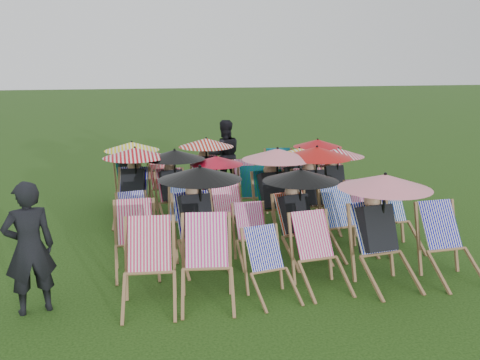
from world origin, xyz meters
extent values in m
plane|color=#15320B|center=(0.00, 0.00, 0.00)|extent=(100.00, 100.00, 0.00)
cube|color=#DF2C60|center=(-1.85, -1.96, 0.70)|extent=(0.56, 0.44, 0.62)
cube|color=#E72E93|center=(-1.14, -1.99, 0.70)|extent=(0.58, 0.46, 0.63)
cube|color=#070797|center=(-0.43, -2.10, 0.57)|extent=(0.48, 0.39, 0.51)
cube|color=#E82E84|center=(0.29, -1.93, 0.64)|extent=(0.52, 0.40, 0.58)
cube|color=#0819B0|center=(1.13, -2.01, 0.71)|extent=(0.57, 0.45, 0.64)
cube|color=black|center=(1.13, -2.06, 0.71)|extent=(0.49, 0.51, 0.67)
sphere|color=tan|center=(1.12, -1.95, 1.06)|extent=(0.23, 0.23, 0.23)
cylinder|color=black|center=(1.21, -2.10, 1.00)|extent=(0.03, 0.03, 0.78)
cone|color=pink|center=(1.21, -2.10, 1.36)|extent=(1.22, 1.22, 0.19)
cube|color=#0C08AD|center=(2.11, -2.04, 0.69)|extent=(0.53, 0.40, 0.62)
cube|color=#CD295E|center=(-1.98, -0.84, 0.66)|extent=(0.50, 0.37, 0.59)
cube|color=#10079E|center=(-1.12, -0.82, 0.70)|extent=(0.57, 0.45, 0.62)
cube|color=black|center=(-1.12, -0.87, 0.69)|extent=(0.49, 0.51, 0.65)
sphere|color=tan|center=(-1.13, -0.76, 1.04)|extent=(0.23, 0.23, 0.23)
cylinder|color=black|center=(-1.05, -0.90, 0.98)|extent=(0.03, 0.03, 0.76)
cone|color=black|center=(-1.05, -0.90, 1.33)|extent=(1.20, 1.20, 0.19)
cube|color=#F130A2|center=(-0.30, -0.88, 0.57)|extent=(0.43, 0.32, 0.51)
cube|color=red|center=(0.36, -0.93, 0.65)|extent=(0.55, 0.45, 0.59)
cube|color=black|center=(0.37, -0.98, 0.65)|extent=(0.49, 0.50, 0.61)
sphere|color=tan|center=(0.35, -0.88, 0.98)|extent=(0.22, 0.22, 0.22)
cylinder|color=black|center=(0.44, -1.01, 0.92)|extent=(0.03, 0.03, 0.72)
cone|color=black|center=(0.44, -1.01, 1.25)|extent=(1.13, 1.13, 0.17)
cube|color=#0827AC|center=(1.16, -0.78, 0.67)|extent=(0.56, 0.45, 0.60)
cube|color=navy|center=(2.00, -0.76, 0.69)|extent=(0.53, 0.40, 0.62)
cube|color=#0F079A|center=(-1.98, 0.21, 0.56)|extent=(0.47, 0.38, 0.51)
cube|color=#0827AA|center=(-1.15, 0.22, 0.58)|extent=(0.49, 0.40, 0.52)
cube|color=#FF3385|center=(-0.42, 0.27, 0.63)|extent=(0.49, 0.37, 0.56)
cube|color=#096020|center=(0.40, 0.38, 0.70)|extent=(0.57, 0.45, 0.63)
cube|color=black|center=(0.40, 0.33, 0.70)|extent=(0.49, 0.50, 0.66)
sphere|color=tan|center=(0.39, 0.44, 1.05)|extent=(0.23, 0.23, 0.23)
cylinder|color=black|center=(0.47, 0.29, 0.99)|extent=(0.03, 0.03, 0.77)
cone|color=pink|center=(0.47, 0.29, 1.35)|extent=(1.21, 1.21, 0.19)
cube|color=#E02C62|center=(1.12, 0.39, 0.70)|extent=(0.53, 0.39, 0.63)
cube|color=black|center=(1.12, 0.33, 0.70)|extent=(0.44, 0.46, 0.66)
sphere|color=tan|center=(1.12, 0.44, 1.05)|extent=(0.23, 0.23, 0.23)
cylinder|color=black|center=(1.18, 0.29, 1.00)|extent=(0.03, 0.03, 0.77)
cone|color=#B70E0A|center=(1.18, 0.29, 1.35)|extent=(1.22, 1.22, 0.19)
cube|color=#E92E9A|center=(1.96, 0.18, 0.57)|extent=(0.45, 0.35, 0.51)
cube|color=#0C0792|center=(-1.91, 1.51, 0.67)|extent=(0.56, 0.45, 0.60)
cube|color=black|center=(-1.92, 1.46, 0.67)|extent=(0.49, 0.50, 0.63)
sphere|color=tan|center=(-1.90, 1.56, 0.99)|extent=(0.22, 0.22, 0.22)
cylinder|color=black|center=(-1.87, 1.40, 0.94)|extent=(0.03, 0.03, 0.73)
cone|color=#B60911|center=(-1.87, 1.40, 1.28)|extent=(1.15, 1.15, 0.18)
cube|color=#E72E5F|center=(-1.24, 1.40, 0.64)|extent=(0.53, 0.42, 0.57)
cube|color=black|center=(-1.23, 1.35, 0.64)|extent=(0.46, 0.47, 0.60)
sphere|color=tan|center=(-1.25, 1.45, 0.96)|extent=(0.21, 0.21, 0.21)
cylinder|color=black|center=(-1.16, 1.32, 0.91)|extent=(0.03, 0.03, 0.70)
cone|color=black|center=(-1.16, 1.32, 1.23)|extent=(1.11, 1.11, 0.17)
cube|color=red|center=(-0.46, 1.35, 0.57)|extent=(0.45, 0.35, 0.51)
cube|color=black|center=(-0.46, 1.31, 0.57)|extent=(0.39, 0.40, 0.54)
sphere|color=tan|center=(-0.46, 1.40, 0.85)|extent=(0.19, 0.19, 0.19)
cylinder|color=black|center=(-0.40, 1.28, 0.81)|extent=(0.03, 0.03, 0.63)
cone|color=#B30A20|center=(-0.40, 1.28, 1.10)|extent=(0.99, 0.99, 0.15)
cube|color=#0B7533|center=(0.33, 1.37, 0.63)|extent=(0.50, 0.38, 0.57)
cube|color=#D42A89|center=(1.20, 1.50, 0.60)|extent=(0.49, 0.38, 0.54)
cube|color=black|center=(1.21, 1.46, 0.60)|extent=(0.42, 0.43, 0.57)
sphere|color=tan|center=(1.20, 1.55, 0.90)|extent=(0.20, 0.20, 0.20)
cylinder|color=black|center=(1.27, 1.43, 0.85)|extent=(0.03, 0.03, 0.66)
cone|color=#F6B60C|center=(1.27, 1.43, 1.16)|extent=(1.04, 1.04, 0.16)
cube|color=#D62A58|center=(2.01, 1.48, 0.59)|extent=(0.45, 0.33, 0.53)
cube|color=black|center=(2.02, 1.44, 0.59)|extent=(0.38, 0.39, 0.55)
sphere|color=tan|center=(2.01, 1.53, 0.88)|extent=(0.19, 0.19, 0.19)
cylinder|color=black|center=(2.07, 1.40, 0.83)|extent=(0.03, 0.03, 0.65)
cone|color=red|center=(2.07, 1.40, 1.13)|extent=(1.02, 1.02, 0.16)
cube|color=#0A6A3F|center=(-1.97, 2.62, 0.64)|extent=(0.53, 0.43, 0.57)
cube|color=black|center=(-1.96, 2.57, 0.63)|extent=(0.47, 0.48, 0.60)
sphere|color=tan|center=(-1.98, 2.67, 0.95)|extent=(0.21, 0.21, 0.21)
cylinder|color=black|center=(-1.89, 2.54, 0.90)|extent=(0.03, 0.03, 0.70)
cone|color=yellow|center=(-1.89, 2.54, 1.22)|extent=(1.10, 1.10, 0.17)
cube|color=red|center=(-1.32, 2.62, 0.57)|extent=(0.47, 0.37, 0.51)
cube|color=#FF3399|center=(-0.43, 2.58, 0.65)|extent=(0.56, 0.46, 0.59)
cube|color=black|center=(-0.44, 2.53, 0.65)|extent=(0.49, 0.50, 0.61)
sphere|color=tan|center=(-0.42, 2.63, 0.97)|extent=(0.22, 0.22, 0.22)
cylinder|color=black|center=(-0.39, 2.47, 0.92)|extent=(0.03, 0.03, 0.72)
cone|color=#B61909|center=(-0.39, 2.47, 1.25)|extent=(1.13, 1.13, 0.17)
cube|color=#DF2C86|center=(0.45, 2.57, 0.57)|extent=(0.46, 0.36, 0.51)
cube|color=#0A713A|center=(1.25, 2.66, 0.70)|extent=(0.56, 0.43, 0.63)
cube|color=#F63186|center=(1.98, 2.50, 0.61)|extent=(0.48, 0.37, 0.54)
cube|color=black|center=(1.97, 2.46, 0.61)|extent=(0.41, 0.42, 0.57)
sphere|color=tan|center=(1.98, 2.55, 0.91)|extent=(0.20, 0.20, 0.20)
cylinder|color=black|center=(2.03, 2.42, 0.86)|extent=(0.03, 0.03, 0.67)
cone|color=#AC090E|center=(2.03, 2.42, 1.16)|extent=(1.05, 1.05, 0.16)
imported|color=black|center=(-3.22, -2.06, 0.79)|extent=(0.66, 0.53, 1.58)
imported|color=black|center=(0.19, 3.44, 0.80)|extent=(0.78, 0.61, 1.60)
camera|label=1|loc=(-2.18, -8.28, 2.90)|focal=40.00mm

